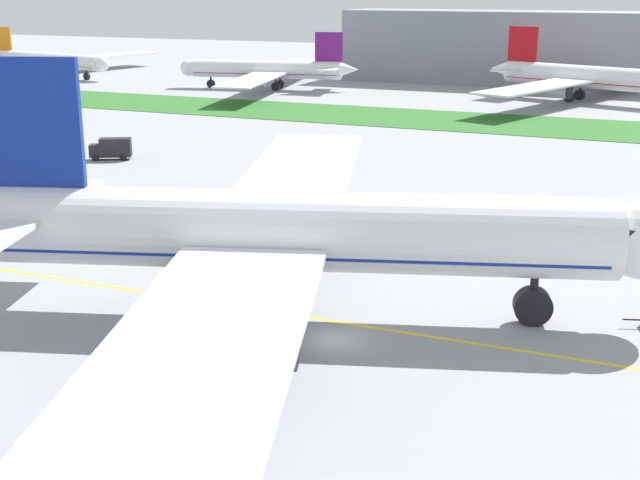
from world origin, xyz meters
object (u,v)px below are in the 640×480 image
Objects in this scene: ground_crew_wingwalker_starboard at (67,402)px; parked_airliner_far_right at (586,77)px; service_truck_fuel_bowser at (111,148)px; parked_airliner_far_left at (43,60)px; parked_airliner_far_centre at (269,70)px; airliner_foreground at (282,233)px.

parked_airliner_far_right is (12.63, 157.06, 4.27)m from ground_crew_wingwalker_starboard.
parked_airliner_far_left reaches higher than service_truck_fuel_bowser.
parked_airliner_far_right is (73.11, 4.93, 0.59)m from parked_airliner_far_centre.
parked_airliner_far_left is 1.16× the size of parked_airliner_far_centre.
service_truck_fuel_bowser is at bearing 136.68° from airliner_foreground.
parked_airliner_far_right is at bearing 0.25° from parked_airliner_far_left.
parked_airliner_far_left is at bearing 130.10° from ground_crew_wingwalker_starboard.
service_truck_fuel_bowser is (-48.37, 45.61, -4.90)m from airliner_foreground.
parked_airliner_far_right is at bearing 3.86° from parked_airliner_far_centre.
airliner_foreground is at bearing -43.32° from service_truck_fuel_bowser.
ground_crew_wingwalker_starboard is 78.29m from service_truck_fuel_bowser.
airliner_foreground is 193.41m from parked_airliner_far_left.
parked_airliner_far_right reaches higher than ground_crew_wingwalker_starboard.
airliner_foreground is at bearing -63.81° from parked_airliner_far_centre.
parked_airliner_far_left is (-136.51, 136.99, -2.17)m from airliner_foreground.
airliner_foreground reaches higher than parked_airliner_far_centre.
parked_airliner_far_centre is at bearing 116.19° from airliner_foreground.
parked_airliner_far_centre is (-65.27, 132.71, -1.91)m from airliner_foreground.
service_truck_fuel_bowser is at bearing -46.03° from parked_airliner_far_left.
service_truck_fuel_bowser is 0.08× the size of parked_airliner_far_right.
ground_crew_wingwalker_starboard is 204.52m from parked_airliner_far_left.
ground_crew_wingwalker_starboard is 0.02× the size of parked_airliner_far_centre.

